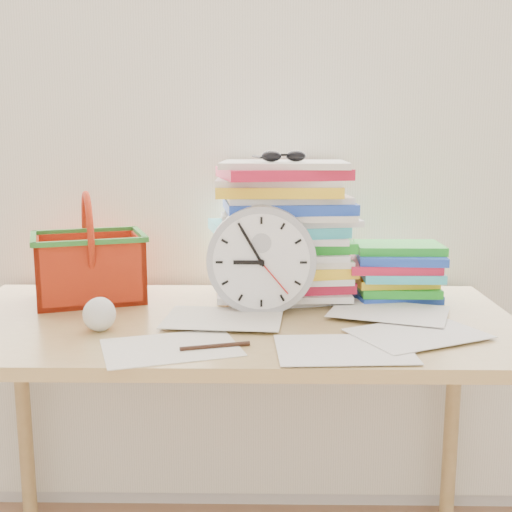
{
  "coord_description": "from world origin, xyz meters",
  "views": [
    {
      "loc": [
        0.09,
        0.08,
        1.19
      ],
      "look_at": [
        0.06,
        1.6,
        0.91
      ],
      "focal_mm": 45.0,
      "sensor_mm": 36.0,
      "label": 1
    }
  ],
  "objects_px": {
    "basket": "(88,248)",
    "clock": "(261,260)",
    "paper_stack": "(283,231)",
    "desk": "(231,347)",
    "book_stack": "(394,272)"
  },
  "relations": [
    {
      "from": "clock",
      "to": "basket",
      "type": "bearing_deg",
      "value": 165.1
    },
    {
      "from": "book_stack",
      "to": "basket",
      "type": "bearing_deg",
      "value": -179.41
    },
    {
      "from": "desk",
      "to": "basket",
      "type": "xyz_separation_m",
      "value": [
        -0.39,
        0.17,
        0.22
      ]
    },
    {
      "from": "desk",
      "to": "basket",
      "type": "relative_size",
      "value": 4.84
    },
    {
      "from": "desk",
      "to": "paper_stack",
      "type": "height_order",
      "value": "paper_stack"
    },
    {
      "from": "paper_stack",
      "to": "clock",
      "type": "distance_m",
      "value": 0.18
    },
    {
      "from": "clock",
      "to": "basket",
      "type": "xyz_separation_m",
      "value": [
        -0.47,
        0.12,
        0.01
      ]
    },
    {
      "from": "desk",
      "to": "clock",
      "type": "relative_size",
      "value": 5.15
    },
    {
      "from": "clock",
      "to": "basket",
      "type": "distance_m",
      "value": 0.48
    },
    {
      "from": "basket",
      "to": "paper_stack",
      "type": "bearing_deg",
      "value": -15.55
    },
    {
      "from": "basket",
      "to": "clock",
      "type": "bearing_deg",
      "value": -34.24
    },
    {
      "from": "paper_stack",
      "to": "clock",
      "type": "xyz_separation_m",
      "value": [
        -0.06,
        -0.16,
        -0.05
      ]
    },
    {
      "from": "paper_stack",
      "to": "book_stack",
      "type": "height_order",
      "value": "paper_stack"
    },
    {
      "from": "desk",
      "to": "paper_stack",
      "type": "bearing_deg",
      "value": 57.73
    },
    {
      "from": "paper_stack",
      "to": "book_stack",
      "type": "distance_m",
      "value": 0.32
    }
  ]
}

